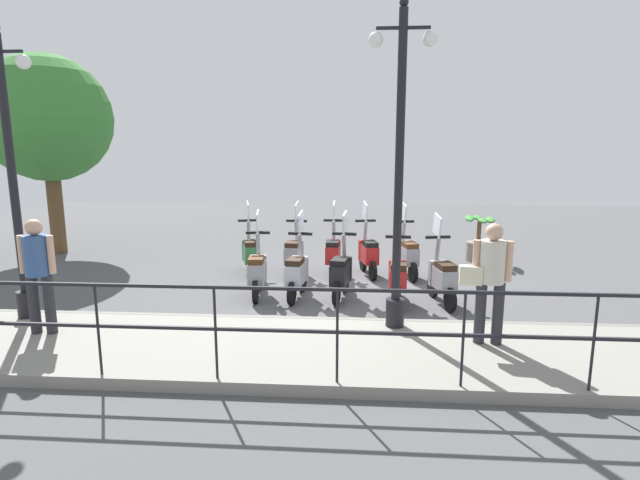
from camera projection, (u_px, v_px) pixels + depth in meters
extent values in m
plane|color=#4C4C4F|center=(345.00, 288.00, 9.61)|extent=(28.00, 28.00, 0.00)
cube|color=gray|center=(340.00, 351.00, 6.46)|extent=(2.20, 20.00, 0.15)
cube|color=slate|center=(342.00, 323.00, 7.49)|extent=(0.10, 20.00, 0.15)
cube|color=black|center=(338.00, 290.00, 5.27)|extent=(0.04, 16.00, 0.04)
cube|color=black|center=(337.00, 332.00, 5.36)|extent=(0.04, 16.00, 0.04)
cylinder|color=black|center=(593.00, 343.00, 5.18)|extent=(0.03, 0.03, 1.05)
cylinder|color=black|center=(463.00, 340.00, 5.27)|extent=(0.03, 0.03, 1.05)
cylinder|color=black|center=(337.00, 337.00, 5.37)|extent=(0.03, 0.03, 1.05)
cylinder|color=black|center=(216.00, 333.00, 5.46)|extent=(0.03, 0.03, 1.05)
cylinder|color=black|center=(98.00, 330.00, 5.55)|extent=(0.03, 0.03, 1.05)
cylinder|color=black|center=(395.00, 312.00, 7.14)|extent=(0.26, 0.26, 0.40)
cylinder|color=black|center=(399.00, 176.00, 6.78)|extent=(0.12, 0.12, 4.29)
cube|color=black|center=(403.00, 28.00, 6.42)|extent=(0.04, 0.70, 0.04)
sphere|color=white|center=(430.00, 39.00, 6.43)|extent=(0.20, 0.20, 0.20)
sphere|color=white|center=(376.00, 40.00, 6.47)|extent=(0.20, 0.20, 0.20)
sphere|color=black|center=(404.00, 2.00, 6.37)|extent=(0.12, 0.12, 0.12)
cylinder|color=black|center=(27.00, 304.00, 7.52)|extent=(0.26, 0.26, 0.40)
cylinder|color=black|center=(13.00, 182.00, 7.18)|extent=(0.12, 0.12, 4.07)
sphere|color=white|center=(23.00, 62.00, 6.85)|extent=(0.20, 0.20, 0.20)
cylinder|color=#28282D|center=(498.00, 314.00, 6.44)|extent=(0.14, 0.14, 0.82)
cylinder|color=#28282D|center=(480.00, 313.00, 6.49)|extent=(0.14, 0.14, 0.82)
cylinder|color=beige|center=(492.00, 262.00, 6.34)|extent=(0.36, 0.36, 0.55)
sphere|color=tan|center=(494.00, 232.00, 6.27)|extent=(0.22, 0.22, 0.22)
cylinder|color=tan|center=(509.00, 261.00, 6.30)|extent=(0.09, 0.09, 0.52)
cylinder|color=tan|center=(476.00, 260.00, 6.38)|extent=(0.09, 0.09, 0.52)
cube|color=beige|center=(471.00, 275.00, 6.38)|extent=(0.18, 0.30, 0.24)
cylinder|color=#28282D|center=(34.00, 304.00, 6.84)|extent=(0.14, 0.14, 0.82)
cylinder|color=#28282D|center=(50.00, 304.00, 6.83)|extent=(0.14, 0.14, 0.82)
cylinder|color=#335184|center=(37.00, 256.00, 6.71)|extent=(0.33, 0.33, 0.55)
sphere|color=tan|center=(34.00, 227.00, 6.63)|extent=(0.22, 0.22, 0.22)
cylinder|color=tan|center=(22.00, 254.00, 6.71)|extent=(0.09, 0.09, 0.52)
cylinder|color=tan|center=(51.00, 255.00, 6.70)|extent=(0.09, 0.09, 0.52)
cylinder|color=brown|center=(56.00, 210.00, 12.61)|extent=(0.36, 0.36, 2.21)
sphere|color=#387A33|center=(47.00, 118.00, 12.20)|extent=(3.08, 3.08, 3.08)
cylinder|color=slate|center=(478.00, 251.00, 11.89)|extent=(0.56, 0.56, 0.45)
cylinder|color=brown|center=(479.00, 232.00, 11.80)|extent=(0.10, 0.10, 0.50)
ellipsoid|color=#387A33|center=(477.00, 218.00, 11.99)|extent=(0.56, 0.16, 0.10)
ellipsoid|color=#387A33|center=(482.00, 221.00, 11.50)|extent=(0.56, 0.16, 0.10)
ellipsoid|color=#387A33|center=(469.00, 219.00, 11.76)|extent=(0.56, 0.16, 0.10)
ellipsoid|color=#387A33|center=(491.00, 219.00, 11.73)|extent=(0.56, 0.16, 0.10)
ellipsoid|color=#387A33|center=(470.00, 218.00, 11.93)|extent=(0.56, 0.16, 0.10)
ellipsoid|color=#387A33|center=(490.00, 220.00, 11.55)|extent=(0.56, 0.16, 0.10)
cylinder|color=black|center=(433.00, 286.00, 9.02)|extent=(0.41, 0.16, 0.40)
cylinder|color=black|center=(450.00, 300.00, 8.21)|extent=(0.41, 0.16, 0.40)
cube|color=gray|center=(444.00, 278.00, 8.48)|extent=(0.64, 0.39, 0.36)
cube|color=gray|center=(438.00, 273.00, 8.76)|extent=(0.18, 0.32, 0.44)
cube|color=black|center=(446.00, 266.00, 8.37)|extent=(0.44, 0.33, 0.10)
cylinder|color=gray|center=(437.00, 252.00, 8.76)|extent=(0.19, 0.10, 0.55)
cube|color=black|center=(438.00, 237.00, 8.70)|extent=(0.14, 0.44, 0.05)
cube|color=silver|center=(437.00, 225.00, 8.73)|extent=(0.39, 0.11, 0.42)
cylinder|color=black|center=(396.00, 286.00, 9.05)|extent=(0.40, 0.10, 0.40)
cylinder|color=black|center=(398.00, 299.00, 8.24)|extent=(0.40, 0.10, 0.40)
cube|color=#B21E1E|center=(398.00, 278.00, 8.51)|extent=(0.61, 0.31, 0.36)
cube|color=#B21E1E|center=(397.00, 273.00, 8.79)|extent=(0.13, 0.31, 0.44)
cube|color=black|center=(398.00, 266.00, 8.40)|extent=(0.41, 0.28, 0.10)
cylinder|color=gray|center=(398.00, 252.00, 8.78)|extent=(0.19, 0.08, 0.55)
cube|color=black|center=(398.00, 237.00, 8.73)|extent=(0.08, 0.44, 0.05)
cube|color=silver|center=(398.00, 225.00, 8.75)|extent=(0.39, 0.05, 0.42)
cylinder|color=black|center=(345.00, 281.00, 9.34)|extent=(0.41, 0.14, 0.40)
cylinder|color=black|center=(336.00, 294.00, 8.55)|extent=(0.41, 0.14, 0.40)
cube|color=black|center=(340.00, 273.00, 8.81)|extent=(0.64, 0.37, 0.36)
cube|color=black|center=(343.00, 268.00, 9.09)|extent=(0.17, 0.32, 0.44)
cube|color=black|center=(340.00, 262.00, 8.70)|extent=(0.44, 0.32, 0.10)
cylinder|color=gray|center=(344.00, 249.00, 9.08)|extent=(0.19, 0.10, 0.55)
cube|color=black|center=(344.00, 234.00, 9.03)|extent=(0.13, 0.44, 0.05)
cube|color=silver|center=(345.00, 222.00, 9.05)|extent=(0.39, 0.09, 0.42)
cylinder|color=black|center=(302.00, 281.00, 9.36)|extent=(0.41, 0.13, 0.40)
cylinder|color=black|center=(292.00, 294.00, 8.56)|extent=(0.41, 0.13, 0.40)
cube|color=#B7BCC6|center=(296.00, 273.00, 8.83)|extent=(0.63, 0.35, 0.36)
cube|color=#B7BCC6|center=(300.00, 268.00, 9.11)|extent=(0.15, 0.31, 0.44)
cube|color=black|center=(295.00, 261.00, 8.72)|extent=(0.43, 0.31, 0.10)
cylinder|color=gray|center=(300.00, 248.00, 9.10)|extent=(0.19, 0.09, 0.55)
cube|color=black|center=(300.00, 234.00, 9.05)|extent=(0.11, 0.44, 0.05)
cube|color=silver|center=(301.00, 222.00, 9.07)|extent=(0.39, 0.08, 0.42)
cylinder|color=black|center=(260.00, 279.00, 9.47)|extent=(0.41, 0.12, 0.40)
cylinder|color=black|center=(255.00, 292.00, 8.66)|extent=(0.41, 0.12, 0.40)
cube|color=gray|center=(257.00, 272.00, 8.93)|extent=(0.62, 0.34, 0.36)
cube|color=gray|center=(258.00, 267.00, 9.21)|extent=(0.15, 0.31, 0.44)
cube|color=#4C2D19|center=(256.00, 260.00, 8.82)|extent=(0.42, 0.30, 0.10)
cylinder|color=gray|center=(258.00, 247.00, 9.20)|extent=(0.19, 0.09, 0.55)
cube|color=black|center=(258.00, 233.00, 9.15)|extent=(0.10, 0.44, 0.05)
cube|color=silver|center=(258.00, 221.00, 9.17)|extent=(0.39, 0.07, 0.42)
cylinder|color=black|center=(400.00, 263.00, 10.81)|extent=(0.41, 0.17, 0.40)
cylinder|color=black|center=(413.00, 272.00, 10.01)|extent=(0.41, 0.17, 0.40)
cube|color=gray|center=(408.00, 255.00, 10.27)|extent=(0.65, 0.41, 0.36)
cube|color=gray|center=(404.00, 251.00, 10.55)|extent=(0.18, 0.32, 0.44)
cube|color=#4C2D19|center=(410.00, 245.00, 10.16)|extent=(0.45, 0.34, 0.10)
cylinder|color=gray|center=(403.00, 234.00, 10.54)|extent=(0.19, 0.11, 0.55)
cube|color=black|center=(404.00, 222.00, 10.49)|extent=(0.16, 0.44, 0.05)
cube|color=silver|center=(403.00, 212.00, 10.51)|extent=(0.38, 0.12, 0.42)
cylinder|color=black|center=(363.00, 262.00, 10.93)|extent=(0.41, 0.17, 0.40)
cylinder|color=black|center=(373.00, 271.00, 10.13)|extent=(0.41, 0.17, 0.40)
cube|color=#B21E1E|center=(369.00, 254.00, 10.40)|extent=(0.65, 0.41, 0.36)
cube|color=#B21E1E|center=(366.00, 250.00, 10.67)|extent=(0.18, 0.32, 0.44)
cube|color=black|center=(370.00, 244.00, 10.29)|extent=(0.45, 0.34, 0.10)
cylinder|color=gray|center=(365.00, 233.00, 10.67)|extent=(0.19, 0.11, 0.55)
cube|color=black|center=(365.00, 221.00, 10.62)|extent=(0.16, 0.44, 0.05)
cube|color=silver|center=(365.00, 211.00, 10.64)|extent=(0.38, 0.12, 0.42)
cylinder|color=black|center=(334.00, 261.00, 10.98)|extent=(0.40, 0.08, 0.40)
cylinder|color=black|center=(332.00, 270.00, 10.16)|extent=(0.40, 0.08, 0.40)
cube|color=#B21E1E|center=(333.00, 254.00, 10.44)|extent=(0.60, 0.29, 0.36)
cube|color=#B21E1E|center=(334.00, 250.00, 10.72)|extent=(0.12, 0.30, 0.44)
cube|color=black|center=(333.00, 243.00, 10.32)|extent=(0.40, 0.26, 0.10)
cylinder|color=gray|center=(334.00, 233.00, 10.71)|extent=(0.18, 0.07, 0.55)
cube|color=black|center=(334.00, 220.00, 10.66)|extent=(0.07, 0.44, 0.05)
cube|color=silver|center=(334.00, 211.00, 10.68)|extent=(0.39, 0.03, 0.42)
cylinder|color=black|center=(298.00, 262.00, 10.91)|extent=(0.41, 0.11, 0.40)
cylinder|color=black|center=(290.00, 271.00, 10.11)|extent=(0.41, 0.11, 0.40)
cube|color=gray|center=(293.00, 254.00, 10.37)|extent=(0.62, 0.33, 0.36)
cube|color=gray|center=(296.00, 250.00, 10.65)|extent=(0.15, 0.31, 0.44)
cube|color=black|center=(293.00, 244.00, 10.26)|extent=(0.42, 0.29, 0.10)
cylinder|color=gray|center=(297.00, 234.00, 10.64)|extent=(0.19, 0.09, 0.55)
cube|color=black|center=(297.00, 221.00, 10.59)|extent=(0.10, 0.44, 0.05)
cube|color=silver|center=(297.00, 211.00, 10.61)|extent=(0.39, 0.06, 0.42)
cylinder|color=black|center=(249.00, 261.00, 10.98)|extent=(0.41, 0.19, 0.40)
cylinder|color=black|center=(252.00, 270.00, 10.18)|extent=(0.41, 0.19, 0.40)
cube|color=#2D6B38|center=(251.00, 253.00, 10.45)|extent=(0.66, 0.45, 0.36)
cube|color=#2D6B38|center=(249.00, 250.00, 10.72)|extent=(0.20, 0.32, 0.44)
cube|color=black|center=(251.00, 243.00, 10.34)|extent=(0.46, 0.37, 0.10)
cylinder|color=gray|center=(249.00, 233.00, 10.71)|extent=(0.20, 0.12, 0.55)
cube|color=black|center=(248.00, 220.00, 10.66)|extent=(0.19, 0.44, 0.05)
cube|color=silver|center=(248.00, 211.00, 10.68)|extent=(0.38, 0.14, 0.42)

